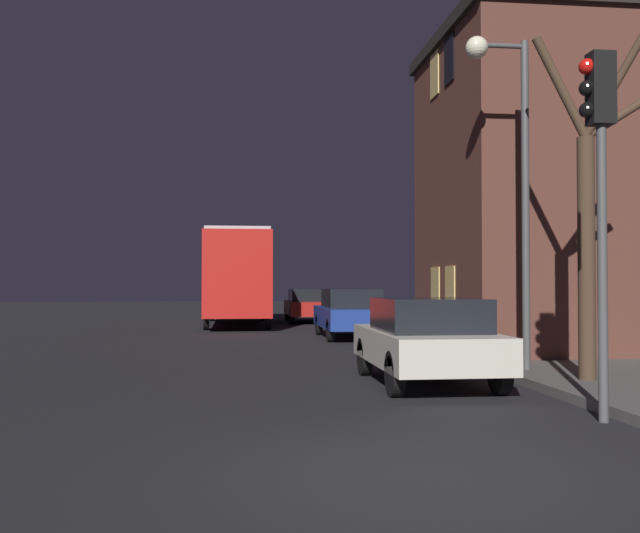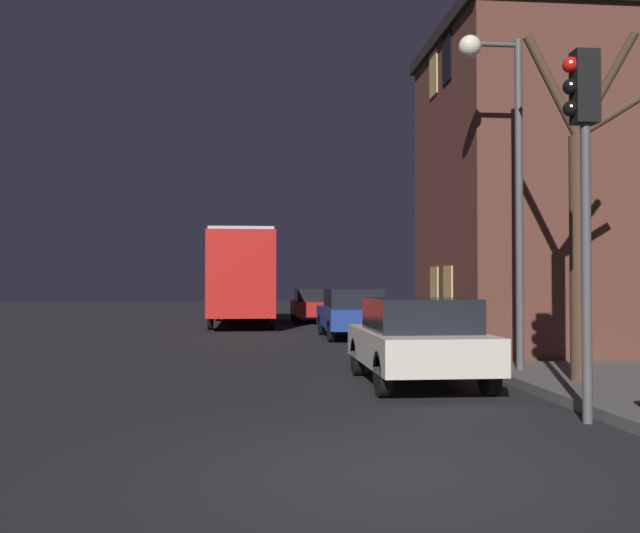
# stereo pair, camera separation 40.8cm
# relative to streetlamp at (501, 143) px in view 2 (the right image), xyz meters

# --- Properties ---
(ground_plane) EXTENTS (120.00, 120.00, 0.00)m
(ground_plane) POSITION_rel_streetlamp_xyz_m (-3.21, -6.07, -4.23)
(ground_plane) COLOR black
(brick_building) EXTENTS (3.73, 5.66, 7.64)m
(brick_building) POSITION_rel_streetlamp_xyz_m (1.77, 4.16, -0.25)
(brick_building) COLOR brown
(brick_building) RESTS_ON sidewalk
(streetlamp) EXTENTS (1.17, 0.41, 6.02)m
(streetlamp) POSITION_rel_streetlamp_xyz_m (0.00, 0.00, 0.00)
(streetlamp) COLOR #4C4C4C
(streetlamp) RESTS_ON sidewalk
(traffic_light) EXTENTS (0.43, 0.24, 4.56)m
(traffic_light) POSITION_rel_streetlamp_xyz_m (-0.43, -4.06, -0.97)
(traffic_light) COLOR #4C4C4C
(traffic_light) RESTS_ON ground
(bare_tree) EXTENTS (2.00, 0.81, 5.57)m
(bare_tree) POSITION_rel_streetlamp_xyz_m (0.77, -1.43, -1.49)
(bare_tree) COLOR #473323
(bare_tree) RESTS_ON sidewalk
(bus) EXTENTS (2.44, 9.33, 3.68)m
(bus) POSITION_rel_streetlamp_xyz_m (-4.84, 16.76, -2.05)
(bus) COLOR red
(bus) RESTS_ON ground
(car_near_lane) EXTENTS (1.82, 3.87, 1.45)m
(car_near_lane) POSITION_rel_streetlamp_xyz_m (-1.70, -0.66, -3.46)
(car_near_lane) COLOR beige
(car_near_lane) RESTS_ON ground
(car_mid_lane) EXTENTS (1.78, 4.36, 1.52)m
(car_mid_lane) POSITION_rel_streetlamp_xyz_m (-1.38, 9.38, -3.43)
(car_mid_lane) COLOR navy
(car_mid_lane) RESTS_ON ground
(car_far_lane) EXTENTS (1.76, 4.51, 1.44)m
(car_far_lane) POSITION_rel_streetlamp_xyz_m (-1.80, 18.41, -3.46)
(car_far_lane) COLOR #B21E19
(car_far_lane) RESTS_ON ground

